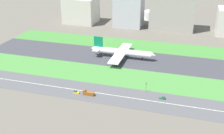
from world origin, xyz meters
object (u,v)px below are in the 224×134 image
object	(u,v)px
car_2	(162,98)
traffic_light	(146,86)
car_0	(76,92)
fuel_tank_west	(151,15)
hangar_building	(129,9)
airliner	(121,52)
office_tower	(173,10)
truck_0	(88,93)
terminal_building	(81,10)

from	to	relation	value
car_2	traffic_light	bearing A→B (deg)	149.64
car_0	fuel_tank_west	bearing A→B (deg)	-94.34
hangar_building	fuel_tank_west	bearing A→B (deg)	62.23
airliner	fuel_tank_west	distance (m)	159.04
airliner	office_tower	xyz separation A→B (m)	(37.13, 114.00, 19.77)
airliner	truck_0	world-z (taller)	airliner
car_2	hangar_building	bearing A→B (deg)	110.82
car_0	terminal_building	xyz separation A→B (m)	(-74.19, 192.00, 16.37)
car_0	fuel_tank_west	size ratio (longest dim) A/B	0.20
car_2	fuel_tank_west	world-z (taller)	fuel_tank_west
traffic_light	fuel_tank_west	xyz separation A→B (m)	(-31.85, 219.01, 1.78)
terminal_building	car_2	bearing A→B (deg)	-52.89
airliner	car_0	bearing A→B (deg)	-100.38
car_0	office_tower	world-z (taller)	office_tower
car_0	car_2	xyz separation A→B (m)	(63.50, 10.00, 0.00)
office_tower	truck_0	bearing A→B (deg)	-102.22
terminal_building	fuel_tank_west	bearing A→B (deg)	26.02
airliner	fuel_tank_west	size ratio (longest dim) A/B	3.02
car_2	terminal_building	bearing A→B (deg)	127.11
truck_0	terminal_building	xyz separation A→B (m)	(-84.02, 192.00, 15.62)
fuel_tank_west	terminal_building	bearing A→B (deg)	-153.98
hangar_building	fuel_tank_west	size ratio (longest dim) A/B	2.21
car_2	hangar_building	xyz separation A→B (m)	(-69.20, 182.00, 22.85)
car_0	fuel_tank_west	xyz separation A→B (m)	(18.00, 237.00, 5.14)
fuel_tank_west	car_2	bearing A→B (deg)	-78.67
car_0	traffic_light	distance (m)	53.10
car_0	car_2	distance (m)	64.28
car_0	hangar_building	xyz separation A→B (m)	(-5.70, 192.00, 22.85)
truck_0	traffic_light	distance (m)	43.96
airliner	truck_0	size ratio (longest dim) A/B	7.74
truck_0	hangar_building	xyz separation A→B (m)	(-15.53, 192.00, 22.11)
hangar_building	airliner	bearing A→B (deg)	-80.06
airliner	car_0	xyz separation A→B (m)	(-14.29, -78.00, -5.31)
car_0	office_tower	xyz separation A→B (m)	(51.41, 192.00, 25.08)
car_0	hangar_building	world-z (taller)	hangar_building
office_tower	airliner	bearing A→B (deg)	-108.04
car_2	truck_0	bearing A→B (deg)	-169.45
hangar_building	office_tower	size ratio (longest dim) A/B	0.86
hangar_building	car_0	bearing A→B (deg)	-88.30
airliner	terminal_building	size ratio (longest dim) A/B	1.50
car_2	office_tower	size ratio (longest dim) A/B	0.08
airliner	office_tower	size ratio (longest dim) A/B	1.17
truck_0	terminal_building	bearing A→B (deg)	-66.37
car_2	traffic_light	size ratio (longest dim) A/B	0.61
terminal_building	hangar_building	bearing A→B (deg)	0.00
hangar_building	fuel_tank_west	distance (m)	53.85
hangar_building	office_tower	xyz separation A→B (m)	(57.11, 0.00, 2.22)
hangar_building	truck_0	bearing A→B (deg)	-85.38
car_2	traffic_light	xyz separation A→B (m)	(-13.65, 7.99, 3.37)
car_2	terminal_building	size ratio (longest dim) A/B	0.10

